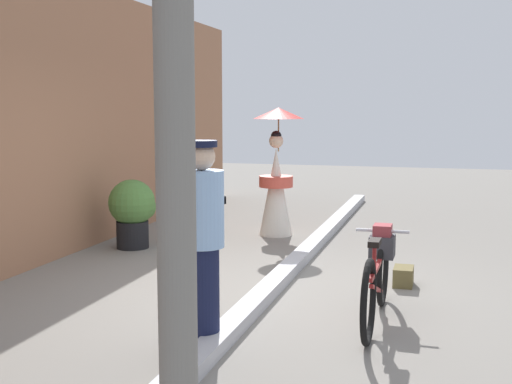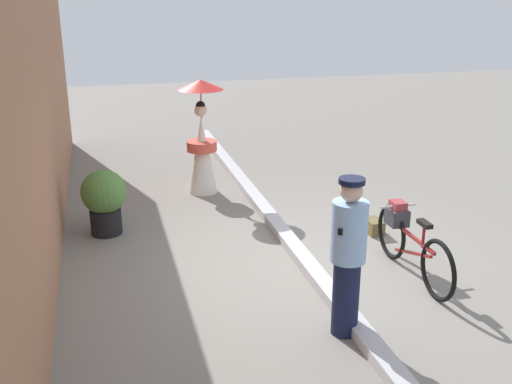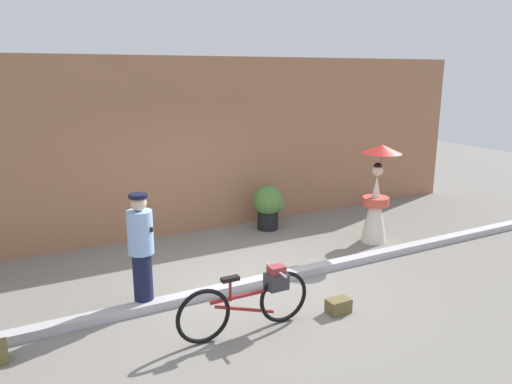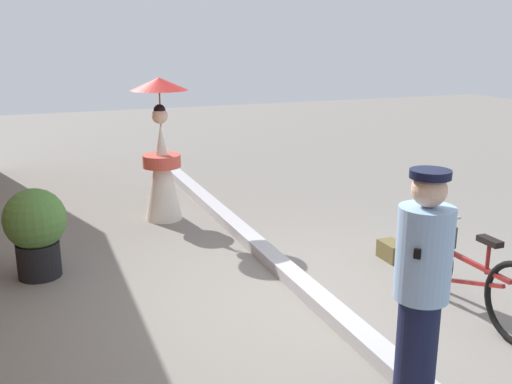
% 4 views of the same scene
% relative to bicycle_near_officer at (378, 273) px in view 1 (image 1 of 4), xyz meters
% --- Properties ---
extents(ground_plane, '(30.00, 30.00, 0.00)m').
position_rel_bicycle_near_officer_xyz_m(ground_plane, '(0.51, 1.11, -0.42)').
color(ground_plane, gray).
extents(sidewalk_curb, '(14.00, 0.20, 0.12)m').
position_rel_bicycle_near_officer_xyz_m(sidewalk_curb, '(0.51, 1.11, -0.36)').
color(sidewalk_curb, '#B2B2B7').
rests_on(sidewalk_curb, ground_plane).
extents(bicycle_near_officer, '(1.78, 0.48, 0.78)m').
position_rel_bicycle_near_officer_xyz_m(bicycle_near_officer, '(0.00, 0.00, 0.00)').
color(bicycle_near_officer, black).
rests_on(bicycle_near_officer, ground_plane).
extents(person_officer, '(0.34, 0.34, 1.60)m').
position_rel_bicycle_near_officer_xyz_m(person_officer, '(-1.02, 1.23, 0.43)').
color(person_officer, '#141938').
rests_on(person_officer, ground_plane).
extents(person_with_parasol, '(0.73, 0.73, 1.84)m').
position_rel_bicycle_near_officer_xyz_m(person_with_parasol, '(3.57, 1.82, 0.48)').
color(person_with_parasol, silver).
rests_on(person_with_parasol, ground_plane).
extents(potted_plant_by_door, '(0.63, 0.61, 0.91)m').
position_rel_bicycle_near_officer_xyz_m(potted_plant_by_door, '(2.17, 3.40, 0.09)').
color(potted_plant_by_door, black).
rests_on(potted_plant_by_door, ground_plane).
extents(backpack_on_pavement, '(0.32, 0.20, 0.19)m').
position_rel_bicycle_near_officer_xyz_m(backpack_on_pavement, '(1.22, -0.15, -0.32)').
color(backpack_on_pavement, brown).
rests_on(backpack_on_pavement, ground_plane).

